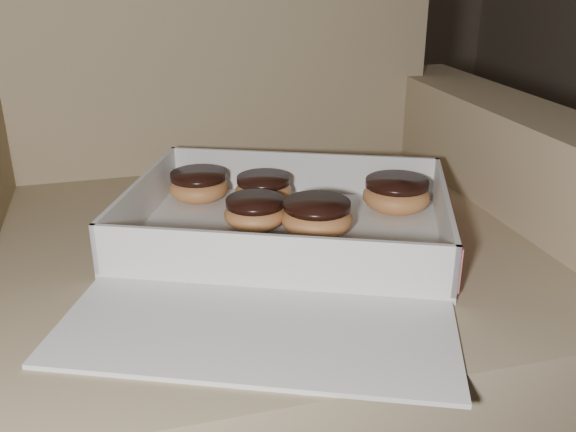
{
  "coord_description": "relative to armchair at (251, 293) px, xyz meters",
  "views": [
    {
      "loc": [
        0.42,
        -0.34,
        0.77
      ],
      "look_at": [
        0.62,
        0.39,
        0.45
      ],
      "focal_mm": 40.0,
      "sensor_mm": 36.0,
      "label": 1
    }
  ],
  "objects": [
    {
      "name": "crumb_c",
      "position": [
        -0.09,
        -0.09,
        0.13
      ],
      "size": [
        0.01,
        0.01,
        0.0
      ],
      "primitive_type": "ellipsoid",
      "color": "black",
      "rests_on": "bakery_box"
    },
    {
      "name": "donut_a",
      "position": [
        -0.06,
        0.05,
        0.16
      ],
      "size": [
        0.09,
        0.09,
        0.04
      ],
      "color": "#D7884B",
      "rests_on": "bakery_box"
    },
    {
      "name": "donut_d",
      "position": [
        0.07,
        -0.1,
        0.16
      ],
      "size": [
        0.09,
        0.09,
        0.05
      ],
      "color": "#D7884B",
      "rests_on": "bakery_box"
    },
    {
      "name": "crumb_b",
      "position": [
        -0.07,
        -0.07,
        0.13
      ],
      "size": [
        0.01,
        0.01,
        0.0
      ],
      "primitive_type": "ellipsoid",
      "color": "black",
      "rests_on": "bakery_box"
    },
    {
      "name": "donut_e",
      "position": [
        -0.0,
        -0.06,
        0.15
      ],
      "size": [
        0.08,
        0.08,
        0.04
      ],
      "color": "#D7884B",
      "rests_on": "bakery_box"
    },
    {
      "name": "crumb_a",
      "position": [
        -0.08,
        -0.1,
        0.13
      ],
      "size": [
        0.01,
        0.01,
        0.0
      ],
      "primitive_type": "ellipsoid",
      "color": "black",
      "rests_on": "bakery_box"
    },
    {
      "name": "donut_b",
      "position": [
        0.03,
        0.02,
        0.15
      ],
      "size": [
        0.08,
        0.08,
        0.04
      ],
      "color": "#D7884B",
      "rests_on": "bakery_box"
    },
    {
      "name": "crumb_e",
      "position": [
        0.14,
        -0.2,
        0.13
      ],
      "size": [
        0.01,
        0.01,
        0.0
      ],
      "primitive_type": "ellipsoid",
      "color": "black",
      "rests_on": "bakery_box"
    },
    {
      "name": "crumb_d",
      "position": [
        -0.02,
        -0.15,
        0.13
      ],
      "size": [
        0.01,
        0.01,
        0.0
      ],
      "primitive_type": "ellipsoid",
      "color": "black",
      "rests_on": "bakery_box"
    },
    {
      "name": "armchair",
      "position": [
        0.0,
        0.0,
        0.0
      ],
      "size": [
        0.9,
        0.76,
        0.94
      ],
      "color": "#937C5E",
      "rests_on": "floor"
    },
    {
      "name": "donut_c",
      "position": [
        0.2,
        -0.06,
        0.16
      ],
      "size": [
        0.09,
        0.09,
        0.05
      ],
      "color": "#D7884B",
      "rests_on": "bakery_box"
    },
    {
      "name": "bakery_box",
      "position": [
        0.02,
        -0.12,
        0.14
      ],
      "size": [
        0.55,
        0.58,
        0.07
      ],
      "rotation": [
        0.0,
        0.0,
        -0.4
      ],
      "color": "silver",
      "rests_on": "armchair"
    }
  ]
}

